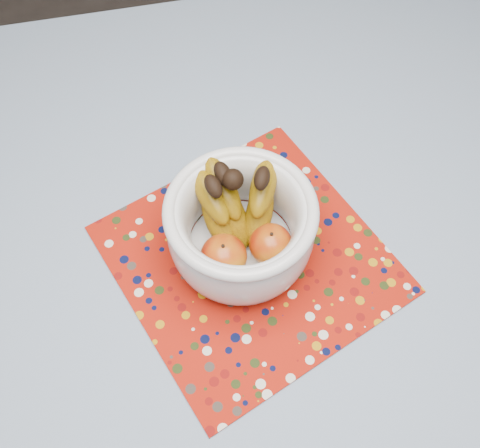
{
  "coord_description": "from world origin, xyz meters",
  "views": [
    {
      "loc": [
        -0.07,
        -0.37,
        1.56
      ],
      "look_at": [
        0.02,
        0.04,
        0.84
      ],
      "focal_mm": 42.0,
      "sensor_mm": 36.0,
      "label": 1
    }
  ],
  "objects": [
    {
      "name": "fruit_bowl",
      "position": [
        0.02,
        0.05,
        0.84
      ],
      "size": [
        0.22,
        0.23,
        0.17
      ],
      "color": "silver",
      "rests_on": "placemat"
    },
    {
      "name": "placemat",
      "position": [
        0.03,
        0.02,
        0.76
      ],
      "size": [
        0.5,
        0.5,
        0.0
      ],
      "primitive_type": "cube",
      "rotation": [
        0.0,
        0.0,
        0.36
      ],
      "color": "#9A1408",
      "rests_on": "tablecloth"
    },
    {
      "name": "tablecloth",
      "position": [
        0.0,
        0.0,
        0.76
      ],
      "size": [
        1.32,
        1.32,
        0.01
      ],
      "primitive_type": "cube",
      "color": "slate",
      "rests_on": "table"
    },
    {
      "name": "table",
      "position": [
        0.0,
        0.0,
        0.67
      ],
      "size": [
        1.2,
        1.2,
        0.75
      ],
      "color": "brown",
      "rests_on": "ground"
    }
  ]
}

